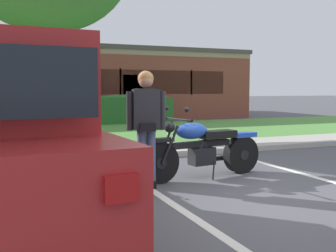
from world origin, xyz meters
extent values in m
plane|color=#4C4C51|center=(0.00, 0.00, 0.00)|extent=(140.00, 140.00, 0.00)
cube|color=#ADA89E|center=(0.00, 3.19, 0.06)|extent=(60.00, 0.20, 0.12)
cube|color=#ADA89E|center=(0.00, 4.04, 0.04)|extent=(60.00, 1.50, 0.08)
cube|color=#518E3D|center=(0.00, 8.10, 0.03)|extent=(60.00, 6.62, 0.06)
cube|color=silver|center=(-1.09, 0.20, 0.00)|extent=(0.14, 4.40, 0.01)
cube|color=silver|center=(1.68, 0.20, 0.00)|extent=(0.14, 4.40, 0.01)
cylinder|color=black|center=(-0.83, 0.97, 0.32)|extent=(0.65, 0.18, 0.64)
cylinder|color=black|center=(-0.83, 0.97, 0.32)|extent=(0.19, 0.14, 0.18)
cylinder|color=black|center=(0.76, 1.18, 0.32)|extent=(0.66, 0.26, 0.64)
cylinder|color=black|center=(0.76, 1.18, 0.32)|extent=(0.20, 0.22, 0.18)
cube|color=black|center=(-0.83, 0.97, 0.67)|extent=(0.45, 0.20, 0.06)
cube|color=blue|center=(0.81, 1.18, 0.66)|extent=(0.46, 0.26, 0.08)
cylinder|color=black|center=(-0.68, 0.91, 0.60)|extent=(0.31, 0.08, 0.58)
cylinder|color=black|center=(-0.70, 1.06, 0.60)|extent=(0.31, 0.08, 0.58)
sphere|color=black|center=(-0.66, 0.99, 0.86)|extent=(0.17, 0.17, 0.17)
cylinder|color=black|center=(-0.52, 1.01, 0.98)|extent=(0.13, 0.72, 0.03)
cylinder|color=black|center=(-0.47, 0.65, 0.98)|extent=(0.06, 0.10, 0.04)
cylinder|color=black|center=(-0.57, 1.37, 0.98)|extent=(0.06, 0.10, 0.04)
sphere|color=black|center=(-0.50, 0.71, 1.14)|extent=(0.08, 0.08, 0.08)
sphere|color=black|center=(-0.58, 1.30, 1.14)|extent=(0.08, 0.08, 0.08)
cube|color=black|center=(-0.08, 1.07, 0.56)|extent=(1.10, 0.24, 0.10)
ellipsoid|color=blue|center=(-0.25, 1.04, 0.78)|extent=(0.60, 0.39, 0.26)
cube|color=black|center=(0.24, 1.11, 0.70)|extent=(0.67, 0.36, 0.12)
cube|color=black|center=(-0.06, 1.07, 0.36)|extent=(0.43, 0.29, 0.28)
cylinder|color=black|center=(-0.09, 1.07, 0.52)|extent=(0.19, 0.14, 0.21)
cylinder|color=black|center=(-0.02, 1.07, 0.52)|extent=(0.19, 0.14, 0.21)
cylinder|color=black|center=(0.29, 1.26, 0.26)|extent=(0.61, 0.16, 0.08)
cylinder|color=black|center=(0.49, 1.28, 0.26)|extent=(0.61, 0.16, 0.08)
cylinder|color=black|center=(0.08, 0.93, 0.15)|extent=(0.11, 0.13, 0.30)
cube|color=black|center=(-1.03, 0.79, 0.05)|extent=(0.15, 0.25, 0.10)
cube|color=black|center=(-1.17, 0.81, 0.05)|extent=(0.15, 0.25, 0.10)
cylinder|color=#47567A|center=(-1.03, 0.81, 0.43)|extent=(0.14, 0.14, 0.86)
cylinder|color=#47567A|center=(-1.17, 0.83, 0.43)|extent=(0.14, 0.14, 0.86)
cube|color=#232328|center=(-1.10, 0.82, 1.15)|extent=(0.41, 0.28, 0.58)
cube|color=#232328|center=(-1.10, 0.82, 1.42)|extent=(0.33, 0.25, 0.06)
sphere|color=#A87A5B|center=(-1.10, 0.82, 1.56)|extent=(0.21, 0.21, 0.21)
sphere|color=olive|center=(-1.09, 0.84, 1.59)|extent=(0.23, 0.23, 0.23)
cube|color=black|center=(-1.12, 0.69, 0.90)|extent=(0.23, 0.13, 0.12)
cylinder|color=#232328|center=(-0.86, 0.78, 1.13)|extent=(0.09, 0.09, 0.56)
cylinder|color=#232328|center=(-1.33, 0.86, 1.13)|extent=(0.09, 0.09, 0.56)
cube|color=maroon|center=(-1.32, 0.48, 0.12)|extent=(0.28, 0.12, 0.24)
cube|color=maroon|center=(-1.32, 0.47, 0.22)|extent=(0.28, 0.13, 0.04)
torus|color=maroon|center=(-1.32, 0.48, 0.26)|extent=(0.20, 0.02, 0.20)
cube|color=black|center=(-2.45, -0.29, 1.48)|extent=(0.19, 2.72, 0.55)
cube|color=#B21414|center=(-2.42, -2.51, 0.88)|extent=(0.20, 0.07, 0.16)
cylinder|color=black|center=(-2.48, 1.32, 0.30)|extent=(0.27, 0.61, 0.60)
cylinder|color=black|center=(-2.32, -1.59, 0.30)|extent=(0.27, 0.61, 0.60)
cylinder|color=#4C3D2D|center=(-1.78, 7.08, 1.63)|extent=(0.54, 0.54, 3.25)
cylinder|color=#4C3D2D|center=(-1.27, 7.08, 3.08)|extent=(0.19, 1.16, 1.10)
cylinder|color=#4C3D2D|center=(-2.28, 7.08, 3.18)|extent=(0.19, 1.13, 1.28)
cube|color=#286028|center=(-1.61, 11.27, 0.55)|extent=(2.62, 0.90, 1.10)
ellipsoid|color=#286028|center=(-1.61, 11.27, 1.10)|extent=(2.48, 0.84, 0.28)
cube|color=#286028|center=(2.02, 11.27, 0.55)|extent=(3.21, 0.90, 1.10)
ellipsoid|color=#286028|center=(2.02, 11.27, 1.10)|extent=(3.05, 0.84, 0.28)
cube|color=brown|center=(-1.62, 17.42, 1.61)|extent=(20.57, 9.44, 3.23)
cube|color=#998466|center=(-1.62, 12.73, 3.11)|extent=(20.57, 0.10, 0.24)
cube|color=#4C4742|center=(-1.62, 17.42, 3.33)|extent=(20.78, 9.54, 0.20)
cube|color=#1E282D|center=(-1.62, 12.72, 1.78)|extent=(17.49, 0.06, 1.10)
cube|color=brown|center=(-1.62, 12.71, 1.78)|extent=(0.08, 0.04, 1.20)
cube|color=brown|center=(1.88, 12.71, 1.78)|extent=(0.08, 0.04, 1.20)
cube|color=brown|center=(5.38, 12.71, 1.78)|extent=(0.08, 0.04, 1.20)
cube|color=#473323|center=(2.50, 12.73, 1.05)|extent=(1.00, 0.08, 2.10)
camera|label=1|loc=(-3.02, -4.65, 1.43)|focal=42.84mm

